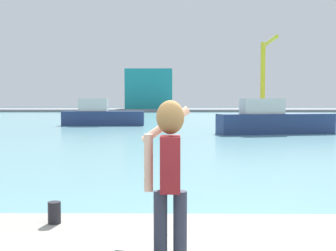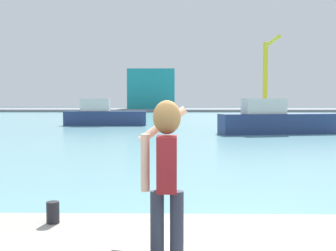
{
  "view_description": "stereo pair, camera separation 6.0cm",
  "coord_description": "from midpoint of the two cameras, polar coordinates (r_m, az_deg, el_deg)",
  "views": [
    {
      "loc": [
        -0.47,
        -4.62,
        2.32
      ],
      "look_at": [
        -0.6,
        5.35,
        1.75
      ],
      "focal_mm": 46.68,
      "sensor_mm": 36.0,
      "label": 1
    },
    {
      "loc": [
        -0.41,
        -4.62,
        2.32
      ],
      "look_at": [
        -0.6,
        5.35,
        1.75
      ],
      "focal_mm": 46.68,
      "sensor_mm": 36.0,
      "label": 2
    }
  ],
  "objects": [
    {
      "name": "boat_moored",
      "position": [
        40.86,
        -8.7,
        1.26
      ],
      "size": [
        7.54,
        2.09,
        2.49
      ],
      "rotation": [
        0.0,
        0.0,
        0.04
      ],
      "color": "navy",
      "rests_on": "harbor_water"
    },
    {
      "name": "far_shore_dock",
      "position": [
        96.64,
        1.03,
        2.05
      ],
      "size": [
        140.0,
        20.0,
        0.54
      ],
      "primitive_type": "cube",
      "color": "gray",
      "rests_on": "ground_plane"
    },
    {
      "name": "port_crane",
      "position": [
        93.13,
        12.51,
        7.69
      ],
      "size": [
        1.29,
        14.46,
        14.09
      ],
      "color": "yellow",
      "rests_on": "far_shore_dock"
    },
    {
      "name": "boat_moored_2",
      "position": [
        31.11,
        13.53,
        0.6
      ],
      "size": [
        8.32,
        3.39,
        2.45
      ],
      "rotation": [
        0.0,
        0.0,
        0.2
      ],
      "color": "navy",
      "rests_on": "harbor_water"
    },
    {
      "name": "harbor_bollard",
      "position": [
        6.5,
        -14.88,
        -10.94
      ],
      "size": [
        0.18,
        0.18,
        0.31
      ],
      "primitive_type": "cylinder",
      "color": "black",
      "rests_on": "quay_promenade"
    },
    {
      "name": "warehouse_left",
      "position": [
        97.42,
        -2.42,
        4.73
      ],
      "size": [
        10.01,
        10.92,
        8.54
      ],
      "primitive_type": "cube",
      "color": "teal",
      "rests_on": "far_shore_dock"
    },
    {
      "name": "person_photographer",
      "position": [
        4.42,
        -0.23,
        -5.45
      ],
      "size": [
        0.52,
        0.55,
        1.74
      ],
      "rotation": [
        0.0,
        0.0,
        1.57
      ],
      "color": "#2D3342",
      "rests_on": "quay_promenade"
    },
    {
      "name": "ground_plane",
      "position": [
        54.67,
        1.23,
        0.83
      ],
      "size": [
        220.0,
        220.0,
        0.0
      ],
      "primitive_type": "plane",
      "color": "#334751"
    },
    {
      "name": "harbor_water",
      "position": [
        56.67,
        1.21,
        0.93
      ],
      "size": [
        140.0,
        100.0,
        0.02
      ],
      "primitive_type": "cube",
      "color": "#6BA8B2",
      "rests_on": "ground_plane"
    }
  ]
}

